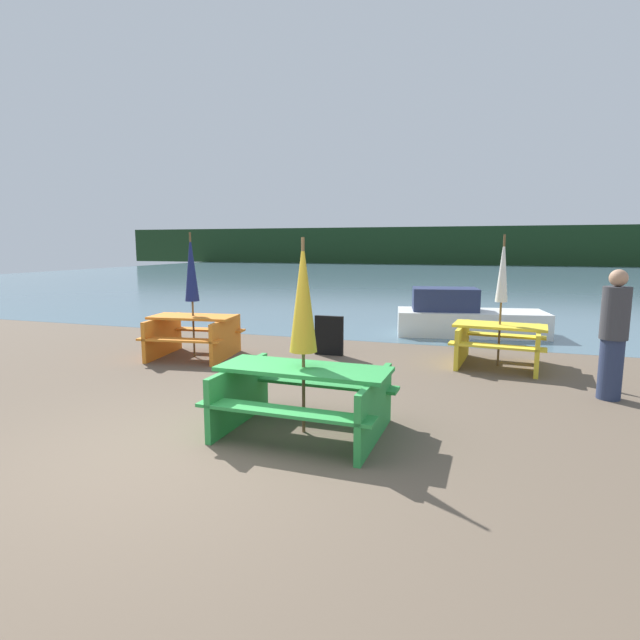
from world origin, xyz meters
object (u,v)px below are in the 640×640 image
(picnic_table_yellow, at_px, (499,341))
(umbrella_white, at_px, (503,270))
(picnic_table_green, at_px, (304,393))
(umbrella_navy, at_px, (191,268))
(signboard, at_px, (329,336))
(boat, at_px, (465,317))
(picnic_table_orange, at_px, (194,333))
(umbrella_gold, at_px, (303,296))
(person, at_px, (614,335))

(picnic_table_yellow, height_order, umbrella_white, umbrella_white)
(picnic_table_green, relative_size, picnic_table_yellow, 1.18)
(umbrella_navy, relative_size, signboard, 3.07)
(umbrella_white, xyz_separation_m, signboard, (-3.04, -0.08, -1.27))
(boat, relative_size, signboard, 4.66)
(picnic_table_orange, xyz_separation_m, umbrella_gold, (3.23, -2.93, 1.07))
(umbrella_navy, xyz_separation_m, umbrella_white, (5.38, 1.02, -0.01))
(picnic_table_yellow, bearing_deg, picnic_table_orange, -169.30)
(umbrella_white, distance_m, signboard, 3.29)
(picnic_table_green, height_order, umbrella_white, umbrella_white)
(umbrella_navy, bearing_deg, signboard, 21.82)
(umbrella_white, relative_size, boat, 0.64)
(picnic_table_green, xyz_separation_m, umbrella_gold, (0.00, -0.00, 1.07))
(picnic_table_green, height_order, umbrella_navy, umbrella_navy)
(picnic_table_orange, distance_m, person, 6.79)
(umbrella_gold, bearing_deg, boat, 77.90)
(person, bearing_deg, picnic_table_orange, 175.76)
(person, xyz_separation_m, signboard, (-4.42, 1.44, -0.51))
(umbrella_gold, relative_size, boat, 0.62)
(picnic_table_green, bearing_deg, boat, 77.90)
(picnic_table_green, bearing_deg, person, 34.50)
(umbrella_navy, xyz_separation_m, person, (6.76, -0.50, -0.78))
(picnic_table_green, height_order, person, person)
(picnic_table_yellow, xyz_separation_m, boat, (-0.67, 2.99, -0.03))
(picnic_table_green, bearing_deg, umbrella_gold, -90.00)
(umbrella_gold, bearing_deg, umbrella_white, 61.39)
(umbrella_gold, bearing_deg, signboard, 102.87)
(umbrella_white, relative_size, umbrella_gold, 1.04)
(boat, xyz_separation_m, person, (2.05, -4.50, 0.48))
(boat, bearing_deg, picnic_table_orange, -149.61)
(umbrella_navy, bearing_deg, person, -4.24)
(umbrella_navy, relative_size, boat, 0.66)
(umbrella_navy, bearing_deg, picnic_table_orange, 90.00)
(picnic_table_yellow, relative_size, umbrella_navy, 0.71)
(person, distance_m, signboard, 4.67)
(picnic_table_orange, relative_size, picnic_table_yellow, 1.04)
(umbrella_navy, relative_size, person, 1.31)
(umbrella_navy, height_order, umbrella_white, umbrella_navy)
(umbrella_white, bearing_deg, picnic_table_yellow, -104.04)
(picnic_table_orange, relative_size, umbrella_white, 0.75)
(picnic_table_orange, distance_m, umbrella_navy, 1.20)
(picnic_table_yellow, relative_size, person, 0.93)
(umbrella_gold, bearing_deg, picnic_table_green, 90.00)
(signboard, bearing_deg, boat, 52.27)
(picnic_table_green, xyz_separation_m, picnic_table_yellow, (2.15, 3.95, -0.02))
(umbrella_white, bearing_deg, umbrella_navy, -169.30)
(umbrella_gold, bearing_deg, picnic_table_orange, 137.78)
(umbrella_navy, bearing_deg, picnic_table_yellow, 10.70)
(umbrella_white, distance_m, umbrella_gold, 4.50)
(signboard, bearing_deg, umbrella_gold, -77.13)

